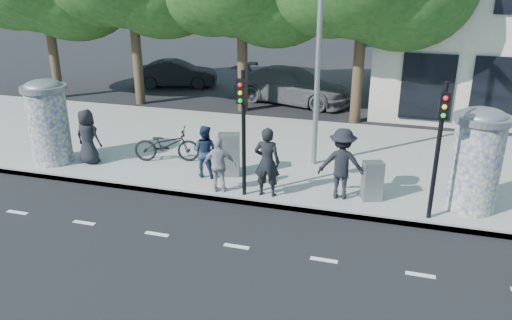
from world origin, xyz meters
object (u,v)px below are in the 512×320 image
(street_lamp, at_px, (320,11))
(car_right, at_px, (292,86))
(traffic_pole_far, at_px, (439,138))
(ped_b, at_px, (267,162))
(ad_column_right, at_px, (477,157))
(ped_c, at_px, (205,151))
(ped_d, at_px, (342,164))
(traffic_pole_near, at_px, (243,122))
(car_mid, at_px, (177,74))
(ped_e, at_px, (219,165))
(cabinet_left, at_px, (229,155))
(cabinet_right, at_px, (372,181))
(ad_column_left, at_px, (48,120))
(ped_a, at_px, (88,137))
(bicycle, at_px, (167,145))

(street_lamp, height_order, car_right, street_lamp)
(traffic_pole_far, xyz_separation_m, ped_b, (-4.20, 0.20, -1.12))
(ad_column_right, height_order, ped_c, ad_column_right)
(ped_d, bearing_deg, ad_column_right, -179.32)
(ped_b, relative_size, ped_c, 1.22)
(traffic_pole_near, xyz_separation_m, car_mid, (-7.82, 12.57, -1.53))
(ped_e, height_order, cabinet_left, ped_e)
(cabinet_right, distance_m, car_mid, 16.29)
(ped_b, bearing_deg, ped_e, 3.35)
(ped_d, xyz_separation_m, ped_e, (-3.24, -0.56, -0.19))
(street_lamp, distance_m, car_mid, 14.01)
(street_lamp, xyz_separation_m, ped_c, (-2.90, -1.88, -3.86))
(cabinet_right, bearing_deg, ped_b, 169.60)
(ad_column_left, distance_m, ped_d, 9.14)
(ad_column_left, distance_m, ped_e, 5.96)
(cabinet_right, xyz_separation_m, car_mid, (-11.17, 11.86, 0.02))
(traffic_pole_near, xyz_separation_m, cabinet_left, (-0.85, 1.27, -1.44))
(ad_column_right, distance_m, ped_a, 11.22)
(ped_e, distance_m, car_right, 10.87)
(street_lamp, xyz_separation_m, car_mid, (-9.22, 9.73, -4.09))
(street_lamp, bearing_deg, traffic_pole_far, -39.88)
(bicycle, bearing_deg, ped_b, -128.92)
(ped_c, bearing_deg, street_lamp, -145.56)
(ped_a, distance_m, bicycle, 2.45)
(traffic_pole_near, bearing_deg, cabinet_right, 11.97)
(ad_column_right, xyz_separation_m, car_right, (-6.90, 10.01, -0.72))
(ped_c, bearing_deg, ad_column_right, -178.91)
(traffic_pole_near, height_order, traffic_pole_far, same)
(ad_column_left, relative_size, traffic_pole_far, 0.78)
(cabinet_right, height_order, car_mid, car_mid)
(street_lamp, bearing_deg, cabinet_left, -145.15)
(ad_column_left, height_order, ped_a, ad_column_left)
(ped_a, xyz_separation_m, bicycle, (2.27, 0.85, -0.32))
(street_lamp, distance_m, ped_b, 4.61)
(street_lamp, distance_m, ped_c, 5.18)
(car_right, bearing_deg, car_mid, 90.36)
(street_lamp, height_order, car_mid, street_lamp)
(ad_column_right, relative_size, ped_e, 1.71)
(ad_column_right, height_order, cabinet_left, ad_column_right)
(traffic_pole_near, relative_size, car_right, 0.60)
(traffic_pole_far, bearing_deg, ad_column_left, 176.45)
(traffic_pole_near, height_order, ped_d, traffic_pole_near)
(traffic_pole_near, bearing_deg, street_lamp, 63.77)
(ped_a, xyz_separation_m, ped_d, (7.94, -0.33, 0.10))
(cabinet_left, bearing_deg, street_lamp, 19.98)
(ped_c, bearing_deg, car_right, -90.76)
(cabinet_right, distance_m, car_right, 11.13)
(ad_column_right, distance_m, ped_b, 5.27)
(street_lamp, bearing_deg, cabinet_right, -47.60)
(traffic_pole_near, distance_m, cabinet_right, 3.75)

